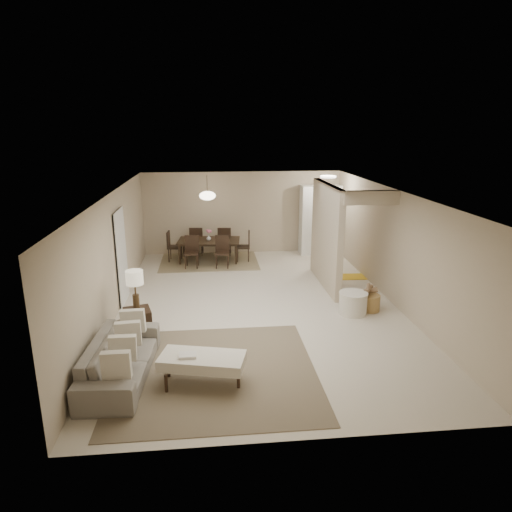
{
  "coord_description": "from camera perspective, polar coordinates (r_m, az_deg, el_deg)",
  "views": [
    {
      "loc": [
        -1.01,
        -9.29,
        3.79
      ],
      "look_at": [
        -0.01,
        0.32,
        1.05
      ],
      "focal_mm": 32.0,
      "sensor_mm": 36.0,
      "label": 1
    }
  ],
  "objects": [
    {
      "name": "pantry_cabinet",
      "position": [
        14.12,
        7.98,
        4.5
      ],
      "size": [
        1.2,
        0.55,
        2.1
      ],
      "primitive_type": "cube",
      "color": "white",
      "rests_on": "floor"
    },
    {
      "name": "pendant_light",
      "position": [
        13.04,
        -6.09,
        7.51
      ],
      "size": [
        0.46,
        0.46,
        0.71
      ],
      "color": "#4B3720",
      "rests_on": "ceiling"
    },
    {
      "name": "ceiling",
      "position": [
        9.43,
        0.28,
        7.98
      ],
      "size": [
        9.0,
        9.0,
        0.0
      ],
      "primitive_type": "plane",
      "rotation": [
        3.14,
        0.0,
        0.0
      ],
      "color": "white",
      "rests_on": "back_wall"
    },
    {
      "name": "wicker_basket",
      "position": [
        10.08,
        14.07,
        -5.68
      ],
      "size": [
        0.43,
        0.43,
        0.35
      ],
      "primitive_type": "cylinder",
      "rotation": [
        0.0,
        0.0,
        0.03
      ],
      "color": "olive",
      "rests_on": "floor"
    },
    {
      "name": "table_lamp",
      "position": [
        8.6,
        -14.93,
        -3.05
      ],
      "size": [
        0.32,
        0.32,
        0.76
      ],
      "color": "#4B3720",
      "rests_on": "side_table"
    },
    {
      "name": "dining_chairs",
      "position": [
        13.33,
        -5.91,
        1.21
      ],
      "size": [
        2.4,
        1.82,
        0.89
      ],
      "color": "black",
      "rests_on": "dining_rug"
    },
    {
      "name": "side_table",
      "position": [
        8.89,
        -14.56,
        -8.08
      ],
      "size": [
        0.58,
        0.58,
        0.52
      ],
      "primitive_type": "cube",
      "rotation": [
        0.0,
        0.0,
        0.26
      ],
      "color": "black",
      "rests_on": "floor"
    },
    {
      "name": "left_wall",
      "position": [
        9.83,
        -17.39,
        0.13
      ],
      "size": [
        0.0,
        9.0,
        9.0
      ],
      "primitive_type": "plane",
      "rotation": [
        1.57,
        0.0,
        1.57
      ],
      "color": "#BEAB90",
      "rests_on": "floor"
    },
    {
      "name": "ottoman_bench",
      "position": [
        7.14,
        -6.74,
        -12.92
      ],
      "size": [
        1.38,
        0.88,
        0.46
      ],
      "rotation": [
        0.0,
        0.0,
        -0.24
      ],
      "color": "beige",
      "rests_on": "living_rug"
    },
    {
      "name": "back_wall",
      "position": [
        14.06,
        -1.71,
        5.42
      ],
      "size": [
        6.0,
        0.0,
        6.0
      ],
      "primitive_type": "plane",
      "rotation": [
        1.57,
        0.0,
        0.0
      ],
      "color": "#BEAB90",
      "rests_on": "floor"
    },
    {
      "name": "living_rug",
      "position": [
        7.58,
        -5.07,
        -14.19
      ],
      "size": [
        3.2,
        3.2,
        0.01
      ],
      "primitive_type": "cube",
      "color": "brown",
      "rests_on": "floor"
    },
    {
      "name": "floor",
      "position": [
        10.08,
        0.26,
        -6.24
      ],
      "size": [
        9.0,
        9.0,
        0.0
      ],
      "primitive_type": "plane",
      "color": "beige",
      "rests_on": "ground"
    },
    {
      "name": "partition",
      "position": [
        11.2,
        8.78,
        2.54
      ],
      "size": [
        0.15,
        2.5,
        2.5
      ],
      "primitive_type": "cube",
      "color": "#BEAB90",
      "rests_on": "floor"
    },
    {
      "name": "vase",
      "position": [
        13.27,
        -5.94,
        2.27
      ],
      "size": [
        0.17,
        0.17,
        0.15
      ],
      "primitive_type": "imported",
      "rotation": [
        0.0,
        0.0,
        0.27
      ],
      "color": "white",
      "rests_on": "dining_table"
    },
    {
      "name": "flush_light",
      "position": [
        12.99,
        9.0,
        9.77
      ],
      "size": [
        0.44,
        0.44,
        0.05
      ],
      "primitive_type": "cylinder",
      "color": "white",
      "rests_on": "ceiling"
    },
    {
      "name": "right_wall",
      "position": [
        10.43,
        16.89,
        1.05
      ],
      "size": [
        0.0,
        9.0,
        9.0
      ],
      "primitive_type": "plane",
      "rotation": [
        1.57,
        0.0,
        -1.57
      ],
      "color": "#BEAB90",
      "rests_on": "floor"
    },
    {
      "name": "yellow_mat",
      "position": [
        12.21,
        11.59,
        -2.55
      ],
      "size": [
        0.85,
        0.55,
        0.01
      ],
      "primitive_type": "cube",
      "rotation": [
        0.0,
        0.0,
        -0.05
      ],
      "color": "gold",
      "rests_on": "floor"
    },
    {
      "name": "sofa",
      "position": [
        7.57,
        -16.58,
        -12.19
      ],
      "size": [
        2.24,
        1.0,
        0.64
      ],
      "primitive_type": "imported",
      "rotation": [
        0.0,
        0.0,
        1.51
      ],
      "color": "slate",
      "rests_on": "floor"
    },
    {
      "name": "dining_table",
      "position": [
        13.36,
        -5.89,
        0.67
      ],
      "size": [
        1.86,
        1.15,
        0.62
      ],
      "primitive_type": "imported",
      "rotation": [
        0.0,
        0.0,
        -0.09
      ],
      "color": "black",
      "rests_on": "dining_rug"
    },
    {
      "name": "round_pouf",
      "position": [
        9.81,
        12.03,
        -5.8
      ],
      "size": [
        0.6,
        0.6,
        0.46
      ],
      "primitive_type": "cylinder",
      "color": "beige",
      "rests_on": "floor"
    },
    {
      "name": "doorway",
      "position": [
        10.45,
        -16.51,
        -0.2
      ],
      "size": [
        0.04,
        0.9,
        2.04
      ],
      "primitive_type": "cube",
      "color": "black",
      "rests_on": "floor"
    },
    {
      "name": "dining_rug",
      "position": [
        13.45,
        -5.85,
        -0.59
      ],
      "size": [
        2.8,
        2.1,
        0.01
      ],
      "primitive_type": "cube",
      "color": "#887954",
      "rests_on": "floor"
    }
  ]
}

